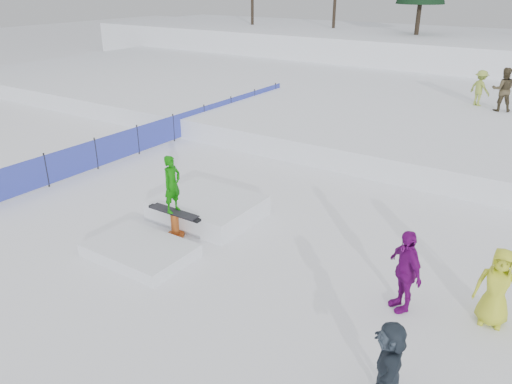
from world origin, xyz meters
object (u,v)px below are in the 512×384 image
Objects in this scene: walker_ygreen at (480,88)px; spectator_purple at (405,270)px; walker_olive at (503,89)px; jib_rail_feature at (190,216)px; spectator_yellow at (497,287)px; safety_fence at (174,128)px; spectator_dark at (389,365)px.

walker_ygreen is 15.30m from spectator_purple.
walker_olive is 1.12m from walker_ygreen.
jib_rail_feature is at bearing 106.38° from walker_ygreen.
safety_fence is at bearing 151.66° from spectator_yellow.
walker_olive reaches higher than spectator_dark.
spectator_yellow is (2.40, -14.16, -0.93)m from walker_olive.
walker_olive is at bearing 93.55° from spectator_yellow.
walker_ygreen reaches higher than safety_fence.
spectator_yellow is 0.35× the size of jib_rail_feature.
safety_fence is at bearing -166.13° from spectator_purple.
safety_fence is 3.64× the size of jib_rail_feature.
spectator_yellow is 3.11m from spectator_dark.
jib_rail_feature is (-3.84, -14.84, -1.26)m from walker_ygreen.
walker_ygreen reaches higher than spectator_yellow.
walker_ygreen is (-0.98, 0.53, -0.14)m from walker_olive.
spectator_purple is at bearing 127.78° from walker_ygreen.
spectator_dark is (0.60, -2.48, -0.11)m from spectator_purple.
walker_olive is 17.21m from spectator_dark.
walker_olive is 1.07× the size of spectator_purple.
spectator_yellow reaches higher than safety_fence.
spectator_yellow is at bearing 141.51° from spectator_dark.
safety_fence is at bearing 135.63° from jib_rail_feature.
spectator_purple is at bearing -168.76° from spectator_yellow.
safety_fence is 10.43× the size of walker_ygreen.
spectator_dark is at bearing 75.61° from walker_olive.
spectator_yellow is 7.24m from jib_rail_feature.
walker_ygreen is 15.10m from spectator_yellow.
spectator_dark is 6.89m from jib_rail_feature.
jib_rail_feature reaches higher than spectator_dark.
walker_olive is 1.18× the size of walker_ygreen.
safety_fence is 12.49m from spectator_purple.
spectator_yellow is at bearing 1.13° from jib_rail_feature.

